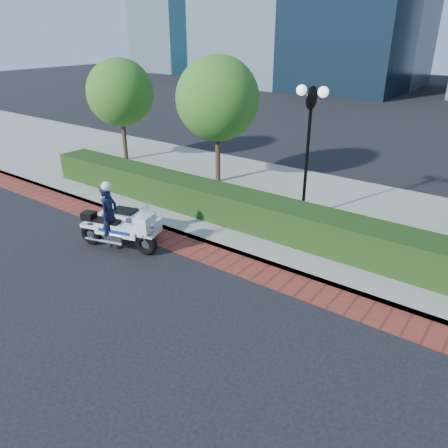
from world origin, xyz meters
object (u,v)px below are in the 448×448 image
Objects in this scene: tree_b at (217,99)px; police_motorcycle at (121,222)px; tree_a at (120,93)px; lamppost at (309,133)px.

police_motorcycle is (0.94, -5.98, -2.73)m from tree_b.
police_motorcycle is (6.44, -5.98, -2.52)m from tree_a.
lamppost is at bearing -7.41° from tree_a.
tree_a is 9.14m from police_motorcycle.
lamppost is 1.65× the size of police_motorcycle.
lamppost is at bearing 37.27° from police_motorcycle.
lamppost is at bearing -16.11° from tree_b.
tree_a is 1.80× the size of police_motorcycle.
tree_b is (5.50, 0.00, 0.21)m from tree_a.
tree_a reaches higher than police_motorcycle.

